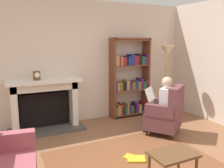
{
  "coord_description": "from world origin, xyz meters",
  "views": [
    {
      "loc": [
        -1.72,
        -2.53,
        1.79
      ],
      "look_at": [
        0.1,
        1.2,
        1.05
      ],
      "focal_mm": 37.87,
      "sensor_mm": 36.0,
      "label": 1
    }
  ],
  "objects": [
    {
      "name": "fireplace",
      "position": [
        -0.91,
        2.3,
        0.56
      ],
      "size": [
        1.49,
        0.64,
        1.06
      ],
      "color": "#4C4742",
      "rests_on": "ground"
    },
    {
      "name": "side_table",
      "position": [
        0.12,
        -0.45,
        0.39
      ],
      "size": [
        0.56,
        0.39,
        0.46
      ],
      "color": "brown",
      "rests_on": "ground"
    },
    {
      "name": "back_wall",
      "position": [
        0.0,
        2.55,
        1.35
      ],
      "size": [
        5.6,
        0.1,
        2.7
      ],
      "primitive_type": "cube",
      "color": "beige",
      "rests_on": "ground"
    },
    {
      "name": "mantel_clock",
      "position": [
        -1.04,
        2.2,
        1.15
      ],
      "size": [
        0.14,
        0.14,
        0.17
      ],
      "color": "brown",
      "rests_on": "fireplace"
    },
    {
      "name": "bookshelf",
      "position": [
        1.14,
        2.33,
        0.91
      ],
      "size": [
        0.97,
        0.32,
        1.89
      ],
      "color": "brown",
      "rests_on": "ground"
    },
    {
      "name": "scattered_books",
      "position": [
        0.07,
        0.35,
        0.03
      ],
      "size": [
        0.34,
        0.37,
        0.03
      ],
      "color": "gold",
      "rests_on": "area_rug"
    },
    {
      "name": "area_rug",
      "position": [
        0.0,
        0.3,
        0.01
      ],
      "size": [
        2.4,
        1.8,
        0.01
      ],
      "primitive_type": "cube",
      "color": "brown",
      "rests_on": "ground"
    },
    {
      "name": "floor_lamp",
      "position": [
        1.82,
        1.84,
        1.45
      ],
      "size": [
        0.32,
        0.32,
        1.71
      ],
      "color": "#B7933F",
      "rests_on": "ground"
    },
    {
      "name": "seated_reader",
      "position": [
        1.1,
        1.06,
        0.62
      ],
      "size": [
        0.56,
        0.59,
        1.14
      ],
      "rotation": [
        0.0,
        0.0,
        3.78
      ],
      "color": "silver",
      "rests_on": "ground"
    },
    {
      "name": "armchair_reading",
      "position": [
        1.17,
        0.97,
        0.42
      ],
      "size": [
        0.88,
        0.88,
        0.97
      ],
      "rotation": [
        0.0,
        0.0,
        3.78
      ],
      "color": "#331E14",
      "rests_on": "ground"
    },
    {
      "name": "side_wall_right",
      "position": [
        2.65,
        1.25,
        1.35
      ],
      "size": [
        0.1,
        5.2,
        2.7
      ],
      "primitive_type": "cube",
      "color": "beige",
      "rests_on": "ground"
    }
  ]
}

